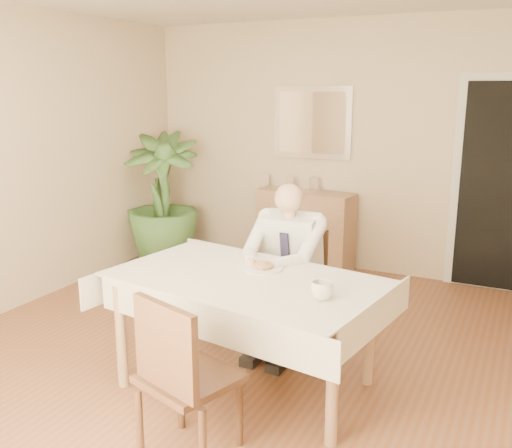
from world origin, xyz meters
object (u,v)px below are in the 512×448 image
at_px(dining_table, 245,290).
at_px(seated_man, 283,261).
at_px(coffee_mug, 322,290).
at_px(chair_far, 297,278).
at_px(potted_palm, 162,198).
at_px(chair_near, 180,372).
at_px(sideboard, 305,229).

xyz_separation_m(dining_table, seated_man, (0.00, 0.59, 0.02)).
distance_m(dining_table, coffee_mug, 0.60).
bearing_deg(seated_man, chair_far, 90.00).
relative_size(chair_far, potted_palm, 0.59).
bearing_deg(chair_far, potted_palm, 145.74).
bearing_deg(chair_far, chair_near, -92.80).
bearing_deg(chair_near, seated_man, 110.59).
distance_m(chair_near, seated_man, 1.48).
relative_size(coffee_mug, potted_palm, 0.09).
distance_m(coffee_mug, potted_palm, 3.42).
distance_m(seated_man, coffee_mug, 0.94).
height_order(seated_man, potted_palm, potted_palm).
bearing_deg(chair_near, dining_table, 112.73).
bearing_deg(sideboard, chair_near, -73.59).
height_order(dining_table, chair_far, chair_far).
distance_m(dining_table, seated_man, 0.59).
bearing_deg(chair_far, dining_table, -95.45).
distance_m(chair_far, sideboard, 1.77).
xyz_separation_m(seated_man, potted_palm, (-2.08, 1.43, 0.03)).
distance_m(chair_far, seated_man, 0.36).
bearing_deg(coffee_mug, seated_man, 127.45).
bearing_deg(dining_table, chair_near, -75.99).
relative_size(sideboard, potted_palm, 0.72).
height_order(chair_near, sideboard, chair_near).
distance_m(dining_table, chair_near, 0.89).
relative_size(dining_table, coffee_mug, 14.19).
height_order(dining_table, coffee_mug, coffee_mug).
bearing_deg(chair_near, coffee_mug, 73.83).
distance_m(coffee_mug, sideboard, 2.96).
xyz_separation_m(dining_table, potted_palm, (-2.08, 2.02, 0.05)).
height_order(chair_far, chair_near, chair_near).
bearing_deg(chair_near, potted_palm, 144.17).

